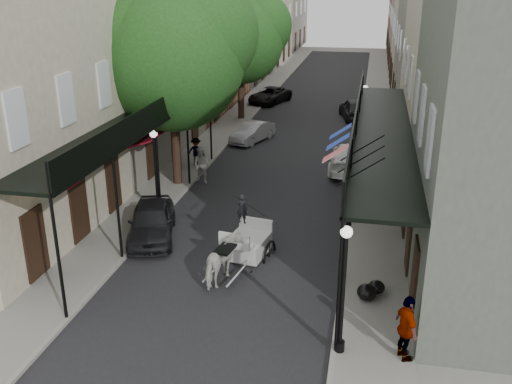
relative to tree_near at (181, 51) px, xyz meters
The scene contains 24 objects.
ground 12.78m from the tree_near, 67.59° to the right, with size 140.00×140.00×0.00m, color gray.
road 12.50m from the tree_near, 66.86° to the left, with size 8.00×90.00×0.01m, color black.
sidewalk_left 11.77m from the tree_near, 94.67° to the left, with size 2.20×90.00×0.12m, color gray.
sidewalk_right 14.91m from the tree_near, 46.88° to the left, with size 2.20×90.00×0.12m, color gray.
building_row_left 20.34m from the tree_near, 102.52° to the left, with size 5.00×80.00×10.50m, color beige.
building_row_right 23.63m from the tree_near, 57.15° to the left, with size 5.00×80.00×10.50m, color gray.
gallery_left 4.06m from the tree_near, 100.49° to the right, with size 2.20×18.05×4.88m.
gallery_right 9.84m from the tree_near, 19.59° to the right, with size 2.20×18.05×4.88m.
tree_near is the anchor object (origin of this frame).
tree_far 14.02m from the tree_near, 90.19° to the left, with size 6.45×6.00×8.61m.
lamppost_right_near 15.39m from the tree_near, 55.73° to the right, with size 0.32×0.32×3.71m.
lamppost_left 6.10m from the tree_near, 88.66° to the right, with size 0.32×0.32×3.71m.
lamppost_right_far 12.24m from the tree_near, 43.31° to the left, with size 0.32×0.32×3.71m.
horse 11.45m from the tree_near, 64.70° to the right, with size 0.85×1.86×1.57m, color beige.
carriage 9.74m from the tree_near, 54.64° to the right, with size 1.83×2.50×2.62m.
pedestrian_walking 5.62m from the tree_near, 26.02° to the left, with size 0.90×0.70×1.85m, color beige.
pedestrian_sidewalk_left 6.31m from the tree_near, 97.38° to the left, with size 0.95×0.55×1.47m, color gray.
pedestrian_sidewalk_right 16.67m from the tree_near, 50.61° to the right, with size 1.10×0.46×1.87m, color gray.
car_left_near 8.48m from the tree_near, 84.48° to the right, with size 1.69×4.20×1.43m, color black.
car_left_mid 10.25m from the tree_near, 79.02° to the left, with size 1.27×3.66×1.20m, color #A2A2A7.
car_left_far 20.68m from the tree_near, 88.27° to the left, with size 2.09×4.54×1.26m, color black.
car_right_near 10.43m from the tree_near, 26.11° to the left, with size 1.99×4.91×1.42m, color white.
car_right_far 18.25m from the tree_near, 63.97° to the left, with size 1.82×4.54×1.55m, color black.
trash_bags 14.30m from the tree_near, 45.40° to the right, with size 0.88×1.03×0.53m.
Camera 1 is at (4.47, -15.16, 9.66)m, focal length 40.00 mm.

